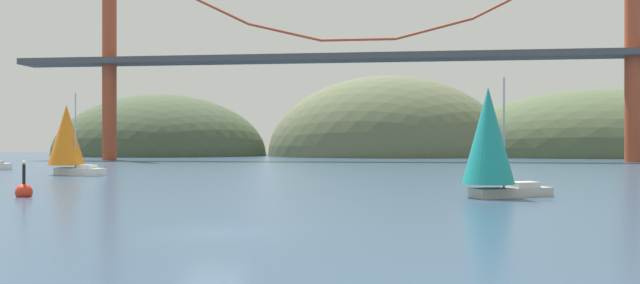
% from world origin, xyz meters
% --- Properties ---
extents(ground_plane, '(360.00, 360.00, 0.00)m').
position_xyz_m(ground_plane, '(0.00, 0.00, 0.00)').
color(ground_plane, '#2D4760').
extents(headland_left, '(56.81, 44.00, 32.40)m').
position_xyz_m(headland_left, '(-55.00, 135.00, 0.00)').
color(headland_left, '#425138').
rests_on(headland_left, ground_plane).
extents(headland_center, '(60.99, 44.00, 40.77)m').
position_xyz_m(headland_center, '(5.00, 135.00, 0.00)').
color(headland_center, '#5B6647').
rests_on(headland_center, ground_plane).
extents(headland_right, '(87.02, 44.00, 32.96)m').
position_xyz_m(headland_right, '(60.00, 135.00, 0.00)').
color(headland_right, '#4C5B3D').
rests_on(headland_right, ground_plane).
extents(suspension_bridge, '(135.82, 6.00, 44.29)m').
position_xyz_m(suspension_bridge, '(-0.00, 95.00, 20.86)').
color(suspension_bridge, '#A34228').
rests_on(suspension_bridge, ground_plane).
extents(sailboat_orange_sail, '(7.49, 4.89, 8.96)m').
position_xyz_m(sailboat_orange_sail, '(-28.50, 40.27, 4.08)').
color(sailboat_orange_sail, white).
rests_on(sailboat_orange_sail, ground_plane).
extents(sailboat_teal_sail, '(6.74, 5.12, 7.89)m').
position_xyz_m(sailboat_teal_sail, '(13.28, 17.45, 3.76)').
color(sailboat_teal_sail, '#B7B2A8').
rests_on(sailboat_teal_sail, ground_plane).
extents(channel_buoy, '(1.10, 1.10, 2.64)m').
position_xyz_m(channel_buoy, '(-17.33, 14.56, 0.37)').
color(channel_buoy, red).
rests_on(channel_buoy, ground_plane).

